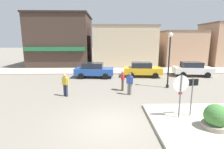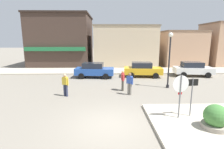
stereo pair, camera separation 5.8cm
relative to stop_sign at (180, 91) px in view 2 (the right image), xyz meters
name	(u,v)px [view 2 (the right image)]	position (x,y,z in m)	size (l,w,h in m)	color
ground_plane	(110,124)	(-3.38, -0.34, -1.52)	(160.00, 160.00, 0.00)	gray
sidewalk_corner	(220,124)	(1.76, -0.57, -1.44)	(6.40, 4.80, 0.15)	#B7AD99
kerb_far	(109,71)	(-3.38, 13.63, -1.44)	(80.00, 4.00, 0.15)	#B7AD99
stop_sign	(180,91)	(0.00, 0.00, 0.00)	(0.81, 0.13, 2.30)	slate
one_way_sign	(192,93)	(0.67, 0.20, -0.19)	(0.60, 0.10, 2.10)	slate
planter	(215,119)	(1.15, -1.10, -0.96)	(1.10, 1.10, 1.23)	gray
lamp_post	(170,52)	(1.47, 5.94, 1.44)	(0.36, 0.36, 4.54)	black
parked_car_nearest	(94,70)	(-4.93, 10.09, -0.71)	(4.12, 2.11, 1.56)	#234C9E
parked_car_second	(143,69)	(0.21, 10.34, -0.71)	(4.14, 2.16, 1.56)	gold
parked_car_third	(193,69)	(5.74, 10.50, -0.71)	(4.16, 2.20, 1.56)	white
pedestrian_crossing_near	(130,83)	(-1.93, 4.14, -0.65)	(0.49, 0.41, 1.61)	gray
pedestrian_crossing_far	(123,80)	(-2.34, 5.21, -0.65)	(0.24, 0.55, 1.61)	#4C473D
pedestrian_kerb_side	(65,84)	(-6.48, 3.91, -0.65)	(0.54, 0.35, 1.61)	#2D334C
building_corner_shop	(63,40)	(-10.50, 19.95, 2.29)	(8.68, 9.14, 7.60)	#3D2D26
building_storefront_left_near	(125,46)	(-0.96, 18.81, 1.45)	(9.11, 6.30, 5.92)	tan
building_storefront_left_mid	(181,49)	(7.50, 18.16, 1.09)	(5.89, 5.22, 5.20)	tan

